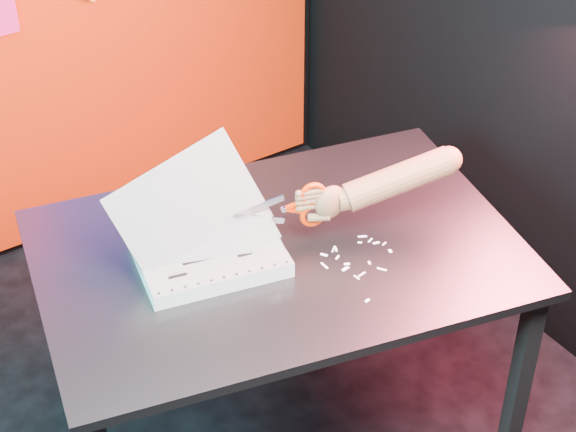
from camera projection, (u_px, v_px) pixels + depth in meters
room at (135, 132)px, 2.07m from camera, size 3.01×3.01×2.71m
work_table at (278, 270)px, 2.75m from camera, size 1.51×1.17×0.75m
printout_stack at (208, 252)px, 2.64m from camera, size 0.46×0.37×0.37m
scissors at (307, 206)px, 2.65m from camera, size 0.25×0.10×0.15m
hand_forearm at (387, 183)px, 2.67m from camera, size 0.45×0.19×0.18m
paper_clippings at (356, 258)px, 2.67m from camera, size 0.21×0.24×0.00m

